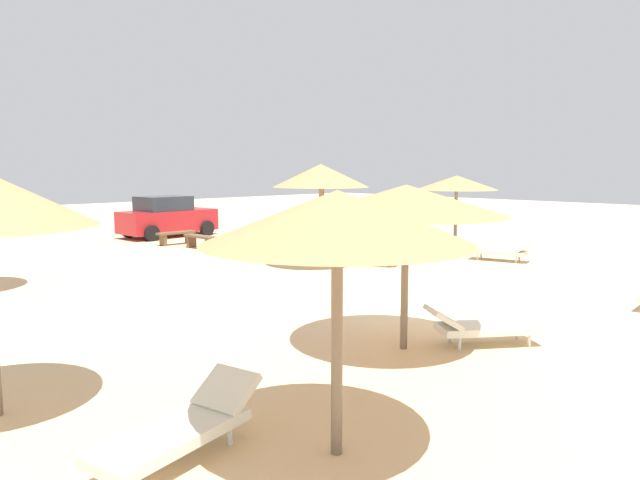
{
  "coord_description": "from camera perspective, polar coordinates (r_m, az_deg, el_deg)",
  "views": [
    {
      "loc": [
        -9.72,
        -6.89,
        2.92
      ],
      "look_at": [
        0.0,
        3.0,
        1.2
      ],
      "focal_mm": 32.88,
      "sensor_mm": 36.0,
      "label": 1
    }
  ],
  "objects": [
    {
      "name": "ground_plane",
      "position": [
        12.27,
        9.94,
        -6.81
      ],
      "size": [
        80.0,
        80.0,
        0.0
      ],
      "primitive_type": "plane",
      "color": "#DBBA8C"
    },
    {
      "name": "parasol_1",
      "position": [
        5.74,
        1.7,
        2.15
      ],
      "size": [
        2.72,
        2.72,
        2.7
      ],
      "color": "#75604C",
      "rests_on": "ground"
    },
    {
      "name": "parasol_2",
      "position": [
        20.91,
        13.15,
        5.43
      ],
      "size": [
        2.83,
        2.83,
        2.64
      ],
      "color": "#75604C",
      "rests_on": "ground"
    },
    {
      "name": "parasol_3",
      "position": [
        9.34,
        8.38,
        3.82
      ],
      "size": [
        3.19,
        3.19,
        2.65
      ],
      "color": "#75604C",
      "rests_on": "ground"
    },
    {
      "name": "parasol_5",
      "position": [
        17.25,
        0.08,
        6.26
      ],
      "size": [
        2.84,
        2.84,
        3.02
      ],
      "color": "#75604C",
      "rests_on": "ground"
    },
    {
      "name": "parasol_6",
      "position": [
        22.55,
        0.28,
        6.03
      ],
      "size": [
        2.35,
        2.35,
        2.86
      ],
      "color": "#75604C",
      "rests_on": "ground"
    },
    {
      "name": "lounger_1",
      "position": [
        6.36,
        -13.31,
        -17.32
      ],
      "size": [
        1.99,
        1.02,
        0.68
      ],
      "color": "silver",
      "rests_on": "ground"
    },
    {
      "name": "lounger_2",
      "position": [
        19.24,
        17.38,
        -1.05
      ],
      "size": [
        1.12,
        2.01,
        0.64
      ],
      "color": "silver",
      "rests_on": "ground"
    },
    {
      "name": "lounger_3",
      "position": [
        10.15,
        15.44,
        -8.09
      ],
      "size": [
        1.92,
        1.64,
        0.66
      ],
      "color": "silver",
      "rests_on": "ground"
    },
    {
      "name": "lounger_5",
      "position": [
        17.63,
        5.05,
        -1.45
      ],
      "size": [
        1.4,
        1.99,
        0.69
      ],
      "color": "silver",
      "rests_on": "ground"
    },
    {
      "name": "bench_0",
      "position": [
        22.92,
        -13.83,
        0.42
      ],
      "size": [
        1.5,
        0.4,
        0.49
      ],
      "color": "brown",
      "rests_on": "ground"
    },
    {
      "name": "bench_1",
      "position": [
        21.51,
        -11.56,
        0.06
      ],
      "size": [
        0.48,
        1.52,
        0.49
      ],
      "color": "brown",
      "rests_on": "ground"
    },
    {
      "name": "parked_car",
      "position": [
        25.63,
        -14.66,
        2.15
      ],
      "size": [
        4.09,
        2.16,
        1.72
      ],
      "color": "#B21E23",
      "rests_on": "ground"
    }
  ]
}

